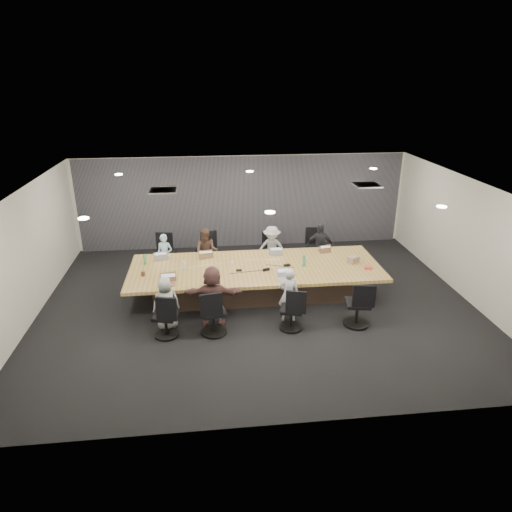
{
  "coord_description": "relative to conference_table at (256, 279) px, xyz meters",
  "views": [
    {
      "loc": [
        -1.12,
        -9.5,
        5.07
      ],
      "look_at": [
        0.0,
        0.4,
        1.05
      ],
      "focal_mm": 32.0,
      "sensor_mm": 36.0,
      "label": 1
    }
  ],
  "objects": [
    {
      "name": "cup_white_far",
      "position": [
        -0.55,
        0.12,
        0.38
      ],
      "size": [
        0.1,
        0.1,
        0.09
      ],
      "primitive_type": "cylinder",
      "rotation": [
        0.0,
        0.0,
        0.39
      ],
      "color": "white",
      "rests_on": "conference_table"
    },
    {
      "name": "bottle_green_right",
      "position": [
        1.15,
        -0.12,
        0.48
      ],
      "size": [
        0.1,
        0.1,
        0.28
      ],
      "primitive_type": "cylinder",
      "rotation": [
        0.0,
        0.0,
        -0.29
      ],
      "color": "#449158",
      "rests_on": "conference_table"
    },
    {
      "name": "person_0",
      "position": [
        -2.26,
        1.35,
        0.18
      ],
      "size": [
        0.48,
        0.37,
        1.17
      ],
      "primitive_type": "imported",
      "rotation": [
        0.0,
        0.0,
        6.04
      ],
      "color": "#AFD9EB",
      "rests_on": "ground"
    },
    {
      "name": "chair_0",
      "position": [
        -2.26,
        1.7,
        0.02
      ],
      "size": [
        0.66,
        0.66,
        0.85
      ],
      "primitive_type": null,
      "rotation": [
        0.0,
        0.0,
        2.98
      ],
      "color": "black",
      "rests_on": "ground"
    },
    {
      "name": "laptop_6",
      "position": [
        0.56,
        -0.8,
        0.35
      ],
      "size": [
        0.29,
        0.2,
        0.02
      ],
      "primitive_type": "cube",
      "rotation": [
        0.0,
        0.0,
        0.01
      ],
      "color": "#B2B2B7",
      "rests_on": "conference_table"
    },
    {
      "name": "chair_3",
      "position": [
        1.9,
        1.7,
        0.02
      ],
      "size": [
        0.66,
        0.66,
        0.84
      ],
      "primitive_type": null,
      "rotation": [
        0.0,
        0.0,
        2.96
      ],
      "color": "black",
      "rests_on": "ground"
    },
    {
      "name": "chair_5",
      "position": [
        -1.06,
        -1.7,
        0.02
      ],
      "size": [
        0.67,
        0.67,
        0.85
      ],
      "primitive_type": null,
      "rotation": [
        0.0,
        0.0,
        0.19
      ],
      "color": "black",
      "rests_on": "ground"
    },
    {
      "name": "mic_right",
      "position": [
        0.76,
        -0.04,
        0.35
      ],
      "size": [
        0.17,
        0.14,
        0.03
      ],
      "primitive_type": "cube",
      "rotation": [
        0.0,
        0.0,
        0.33
      ],
      "color": "black",
      "rests_on": "conference_table"
    },
    {
      "name": "mic_left",
      "position": [
        -0.41,
        -0.21,
        0.35
      ],
      "size": [
        0.14,
        0.1,
        0.03
      ],
      "primitive_type": "cube",
      "rotation": [
        0.0,
        0.0,
        -0.1
      ],
      "color": "black",
      "rests_on": "conference_table"
    },
    {
      "name": "person_5",
      "position": [
        -1.06,
        -1.35,
        0.28
      ],
      "size": [
        1.29,
        0.51,
        1.35
      ],
      "primitive_type": "imported",
      "rotation": [
        0.0,
        0.0,
        3.05
      ],
      "color": "brown",
      "rests_on": "ground"
    },
    {
      "name": "laptop_1",
      "position": [
        -1.16,
        0.8,
        0.35
      ],
      "size": [
        0.39,
        0.29,
        0.02
      ],
      "primitive_type": "cube",
      "rotation": [
        0.0,
        0.0,
        3.29
      ],
      "color": "#8C6647",
      "rests_on": "conference_table"
    },
    {
      "name": "snack_packet",
      "position": [
        2.65,
        -0.44,
        0.36
      ],
      "size": [
        0.22,
        0.18,
        0.04
      ],
      "primitive_type": "cube",
      "rotation": [
        0.0,
        0.0,
        -0.29
      ],
      "color": "#E83D38",
      "rests_on": "conference_table"
    },
    {
      "name": "conference_table",
      "position": [
        0.0,
        0.0,
        0.0
      ],
      "size": [
        6.0,
        2.2,
        0.74
      ],
      "color": "#4D3A2F",
      "rests_on": "ground"
    },
    {
      "name": "person_4",
      "position": [
        -2.04,
        -1.35,
        0.18
      ],
      "size": [
        0.63,
        0.49,
        1.16
      ],
      "primitive_type": "imported",
      "rotation": [
        0.0,
        0.0,
        3.36
      ],
      "color": "#A5A8A4",
      "rests_on": "ground"
    },
    {
      "name": "wall_right",
      "position": [
        5.0,
        -0.5,
        1.0
      ],
      "size": [
        0.0,
        8.0,
        2.8
      ],
      "primitive_type": "cube",
      "rotation": [
        1.57,
        0.0,
        -1.57
      ],
      "color": "beige",
      "rests_on": "ground"
    },
    {
      "name": "wall_left",
      "position": [
        -5.0,
        -0.5,
        1.0
      ],
      "size": [
        0.0,
        8.0,
        2.8
      ],
      "primitive_type": "cube",
      "rotation": [
        1.57,
        0.0,
        1.57
      ],
      "color": "beige",
      "rests_on": "ground"
    },
    {
      "name": "bottle_green_left",
      "position": [
        -2.65,
        0.44,
        0.46
      ],
      "size": [
        0.08,
        0.08,
        0.25
      ],
      "primitive_type": "cylinder",
      "rotation": [
        0.0,
        0.0,
        0.11
      ],
      "color": "#449158",
      "rests_on": "conference_table"
    },
    {
      "name": "person_3",
      "position": [
        1.9,
        1.35,
        0.26
      ],
      "size": [
        0.79,
        0.38,
        1.31
      ],
      "primitive_type": "imported",
      "rotation": [
        0.0,
        0.0,
        6.21
      ],
      "color": "#24262C",
      "rests_on": "ground"
    },
    {
      "name": "chair_1",
      "position": [
        -1.16,
        1.7,
        0.02
      ],
      "size": [
        0.72,
        0.72,
        0.84
      ],
      "primitive_type": null,
      "rotation": [
        0.0,
        0.0,
        3.47
      ],
      "color": "black",
      "rests_on": "ground"
    },
    {
      "name": "floor",
      "position": [
        0.0,
        -0.5,
        -0.4
      ],
      "size": [
        10.0,
        8.0,
        0.0
      ],
      "primitive_type": "cube",
      "color": "black",
      "rests_on": "ground"
    },
    {
      "name": "laptop_0",
      "position": [
        -2.26,
        0.8,
        0.35
      ],
      "size": [
        0.36,
        0.29,
        0.02
      ],
      "primitive_type": "cube",
      "rotation": [
        0.0,
        0.0,
        3.4
      ],
      "color": "#B2B2B7",
      "rests_on": "conference_table"
    },
    {
      "name": "stapler",
      "position": [
        0.22,
        -0.29,
        0.37
      ],
      "size": [
        0.17,
        0.1,
        0.06
      ],
      "primitive_type": "cube",
      "rotation": [
        0.0,
        0.0,
        0.37
      ],
      "color": "black",
      "rests_on": "conference_table"
    },
    {
      "name": "canvas_bag",
      "position": [
        2.41,
        -0.02,
        0.41
      ],
      "size": [
        0.33,
        0.3,
        0.15
      ],
      "primitive_type": "cube",
      "rotation": [
        0.0,
        0.0,
        0.61
      ],
      "color": "gray",
      "rests_on": "conference_table"
    },
    {
      "name": "chair_4",
      "position": [
        -2.04,
        -1.7,
        -0.01
      ],
      "size": [
        0.64,
        0.64,
        0.78
      ],
      "primitive_type": null,
      "rotation": [
        0.0,
        0.0,
        -0.26
      ],
      "color": "black",
      "rests_on": "ground"
    },
    {
      "name": "chair_2",
      "position": [
        0.59,
        1.7,
        -0.03
      ],
      "size": [
        0.52,
        0.52,
        0.74
      ],
      "primitive_type": null,
      "rotation": [
        0.0,
        0.0,
        3.18
      ],
      "color": "black",
      "rests_on": "ground"
    },
    {
      "name": "laptop_3",
      "position": [
        1.9,
        0.8,
        0.35
      ],
      "size": [
        0.33,
        0.26,
        0.02
      ],
      "primitive_type": "cube",
      "rotation": [
        0.0,
        0.0,
        3.33
      ],
      "color": "#8C6647",
      "rests_on": "conference_table"
    },
    {
      "name": "person_1",
      "position": [
        -1.16,
        1.35,
        0.24
      ],
      "size": [
        0.73,
        0.63,
        1.28
      ],
      "primitive_type": "imported",
      "rotation": [
        0.0,
        0.0,
        6.03
      ],
      "color": "brown",
      "rests_on": "ground"
    },
    {
      "name": "laptop_2",
      "position": [
        0.59,
        0.8,
        0.35
      ],
      "size": [
        0.33,
        0.24,
        0.02
      ],
      "primitive_type": "cube",
      "rotation": [
        0.0,
        0.0,
        3.09
      ],
      "color": "#B2B2B7",
      "rests_on": "conference_table"
    },
    {
      "name": "laptop_5",
      "position": [
        -1.06,
        -0.8,
        0.35
      ],
      "size": [
        0.36,
        0.27,
        0.02
      ],
      "primitive_type": "cube",
      "rotation": [
        0.0,
        0.0,
        0.14
      ],
      "color": "#B2B2B7",
      "rests_on": "conference_table"
    },
    {
      "name": "person_2",
      "position": [
        0.59,
        1.35,
        0.24
      ],
      "size": [
        0.92,
        0.66,
        1.29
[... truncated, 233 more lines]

